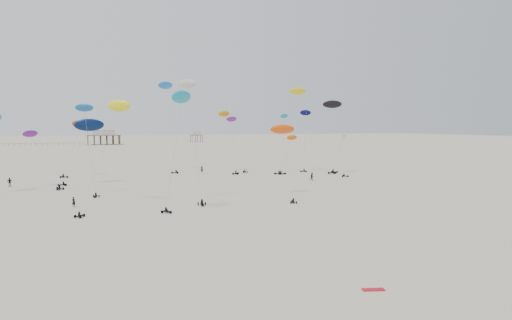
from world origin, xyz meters
name	(u,v)px	position (x,y,z in m)	size (l,w,h in m)	color
ground_plane	(155,159)	(0.00, 200.00, 0.00)	(900.00, 900.00, 0.00)	beige
pavilion_main	(104,138)	(-10.00, 350.00, 4.22)	(21.00, 13.00, 9.80)	brown
pavilion_small	(196,137)	(60.00, 380.00, 3.49)	(9.00, 7.00, 8.00)	brown
pier_fence	(17,145)	(-62.00, 350.00, 0.77)	(80.20, 0.20, 1.50)	black
rig_0	(192,119)	(-10.97, 90.36, 14.13)	(3.62, 11.71, 21.56)	black
rig_1	(229,128)	(11.81, 141.91, 12.40)	(6.00, 11.45, 18.14)	black
rig_2	(286,151)	(25.12, 131.34, 5.92)	(9.95, 8.61, 12.77)	black
rig_3	(87,132)	(-27.61, 104.79, 11.85)	(4.13, 8.64, 17.38)	black
rig_4	(179,113)	(-14.97, 81.31, 15.04)	(6.14, 5.28, 18.67)	black
rig_5	(233,139)	(11.82, 137.86, 9.30)	(5.69, 14.06, 17.65)	black
rig_6	(334,112)	(35.40, 123.61, 16.50)	(5.71, 12.06, 20.56)	black
rig_7	(283,143)	(23.73, 130.63, 8.21)	(6.72, 9.51, 16.78)	black
rig_9	(40,149)	(-36.80, 121.82, 8.08)	(9.18, 4.36, 12.50)	black
rig_10	(305,110)	(30.03, 129.75, 17.36)	(10.43, 10.08, 24.10)	black
rig_11	(340,150)	(39.29, 126.82, 6.22)	(6.69, 3.82, 10.94)	black
rig_12	(305,128)	(32.86, 135.78, 12.16)	(6.24, 9.36, 17.88)	black
rig_14	(76,135)	(-29.16, 141.20, 10.58)	(7.78, 7.27, 14.60)	black
rig_15	(86,131)	(-27.30, 122.98, 11.81)	(10.95, 13.02, 16.62)	black
rig_16	(114,119)	(-23.71, 91.58, 14.24)	(10.05, 16.09, 20.90)	black
rig_17	(167,96)	(-3.98, 152.16, 21.57)	(6.02, 17.82, 27.59)	black
rig_18	(284,138)	(6.82, 91.46, 10.67)	(6.16, 13.83, 16.04)	black
spectator_0	(74,207)	(-30.39, 90.58, 0.00)	(0.70, 0.48, 1.91)	black
spectator_1	(312,181)	(22.82, 111.11, 0.00)	(1.11, 0.64, 2.26)	black
spectator_2	(10,187)	(-43.02, 123.05, 0.00)	(1.37, 0.74, 2.32)	black
spectator_3	(202,173)	(3.28, 139.76, 0.00)	(0.80, 0.55, 2.21)	black
grounded_kite_b	(373,290)	(-8.16, 39.15, 0.00)	(1.80, 0.70, 0.07)	#B80B19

